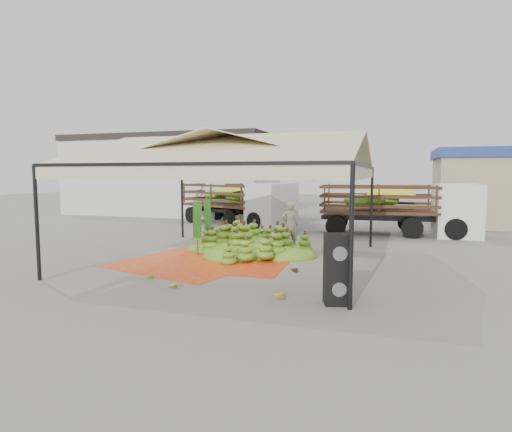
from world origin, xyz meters
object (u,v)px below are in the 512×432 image
(banana_heap, at_px, (252,238))
(vendor, at_px, (290,225))
(speaker_stack, at_px, (337,269))
(truck_left, at_px, (241,199))
(truck_right, at_px, (404,203))

(banana_heap, bearing_deg, vendor, 52.93)
(speaker_stack, distance_m, truck_left, 14.39)
(banana_heap, distance_m, truck_right, 8.27)
(banana_heap, relative_size, vendor, 2.90)
(speaker_stack, bearing_deg, vendor, 94.11)
(banana_heap, bearing_deg, speaker_stack, -54.52)
(banana_heap, xyz_separation_m, vendor, (1.05, 1.38, 0.33))
(banana_heap, xyz_separation_m, speaker_stack, (3.61, -5.06, 0.21))
(vendor, height_order, truck_right, truck_right)
(banana_heap, distance_m, speaker_stack, 6.22)
(truck_left, xyz_separation_m, truck_right, (8.33, -1.20, 0.02))
(banana_heap, relative_size, speaker_stack, 3.36)
(banana_heap, bearing_deg, truck_right, 51.20)
(banana_heap, relative_size, truck_left, 0.72)
(speaker_stack, xyz_separation_m, truck_right, (1.55, 11.47, 0.68))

